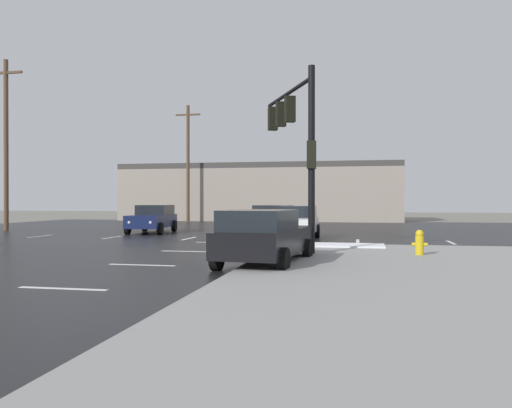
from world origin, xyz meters
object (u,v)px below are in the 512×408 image
at_px(fire_hydrant, 420,242).
at_px(utility_pole_distant, 188,161).
at_px(traffic_signal_mast, 295,131).
at_px(utility_pole_far, 6,142).
at_px(sedan_navy, 153,218).
at_px(sedan_white, 296,222).
at_px(sedan_black, 264,236).
at_px(sedan_red, 276,218).

bearing_deg(fire_hydrant, utility_pole_distant, 122.66).
height_order(traffic_signal_mast, utility_pole_far, utility_pole_far).
bearing_deg(traffic_signal_mast, sedan_navy, 19.13).
relative_size(sedan_white, sedan_black, 0.97).
height_order(fire_hydrant, sedan_navy, sedan_navy).
xyz_separation_m(sedan_navy, sedan_red, (6.98, 0.83, 0.00)).
height_order(sedan_red, utility_pole_far, utility_pole_far).
bearing_deg(sedan_white, utility_pole_distant, -147.35).
bearing_deg(utility_pole_far, sedan_black, -36.20).
height_order(sedan_white, utility_pole_distant, utility_pole_distant).
relative_size(fire_hydrant, sedan_black, 0.17).
height_order(sedan_navy, utility_pole_far, utility_pole_far).
xyz_separation_m(fire_hydrant, sedan_red, (-6.46, 11.59, 0.32)).
bearing_deg(sedan_black, sedan_navy, 39.44).
xyz_separation_m(sedan_navy, utility_pole_distant, (-2.95, 14.81, 4.41)).
bearing_deg(fire_hydrant, utility_pole_far, 154.74).
bearing_deg(traffic_signal_mast, utility_pole_distant, 1.40).
distance_m(sedan_navy, sedan_red, 7.03).
bearing_deg(sedan_black, utility_pole_far, 59.63).
bearing_deg(sedan_white, fire_hydrant, 33.46).
xyz_separation_m(utility_pole_far, utility_pole_distant, (6.61, 14.72, -0.18)).
xyz_separation_m(sedan_black, sedan_red, (-1.96, 14.28, 0.00)).
height_order(utility_pole_far, utility_pole_distant, utility_pole_far).
relative_size(traffic_signal_mast, utility_pole_far, 0.58).
bearing_deg(sedan_navy, sedan_white, 62.12).
relative_size(fire_hydrant, utility_pole_far, 0.08).
distance_m(traffic_signal_mast, sedan_red, 11.14).
distance_m(sedan_white, sedan_black, 10.03).
relative_size(sedan_black, utility_pole_far, 0.45).
height_order(traffic_signal_mast, fire_hydrant, traffic_signal_mast).
bearing_deg(sedan_navy, sedan_black, 27.38).
bearing_deg(fire_hydrant, traffic_signal_mast, 162.72).
bearing_deg(utility_pole_far, fire_hydrant, -25.26).
xyz_separation_m(sedan_white, sedan_black, (0.31, -10.02, 0.00)).
relative_size(sedan_navy, utility_pole_distant, 0.46).
height_order(sedan_black, utility_pole_far, utility_pole_far).
bearing_deg(sedan_black, sedan_red, 13.64).
relative_size(traffic_signal_mast, fire_hydrant, 7.68).
bearing_deg(sedan_black, traffic_signal_mast, 0.06).
bearing_deg(utility_pole_distant, sedan_white, -57.57).
bearing_deg(sedan_navy, utility_pole_distant, -174.97).
relative_size(fire_hydrant, sedan_white, 0.17).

